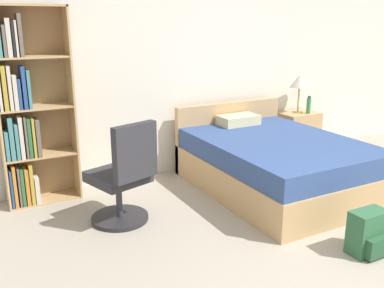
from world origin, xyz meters
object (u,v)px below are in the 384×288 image
object	(u,v)px
bed	(273,163)
office_chair	(124,179)
bookshelf	(26,113)
backpack_green	(369,234)
water_bottle	(309,105)
nightstand	(298,134)
table_lamp	(300,82)

from	to	relation	value
bed	office_chair	size ratio (longest dim) A/B	2.06
bookshelf	office_chair	distance (m)	1.26
bed	office_chair	world-z (taller)	office_chair
bookshelf	backpack_green	world-z (taller)	bookshelf
bookshelf	backpack_green	size ratio (longest dim) A/B	5.41
water_bottle	bed	bearing A→B (deg)	-147.68
bookshelf	nightstand	distance (m)	3.66
backpack_green	bed	bearing A→B (deg)	81.82
water_bottle	table_lamp	bearing A→B (deg)	125.29
office_chair	backpack_green	size ratio (longest dim) A/B	2.70
office_chair	table_lamp	distance (m)	3.11
bookshelf	bed	distance (m)	2.71
office_chair	water_bottle	bearing A→B (deg)	15.05
backpack_green	office_chair	bearing A→B (deg)	136.99
table_lamp	backpack_green	size ratio (longest dim) A/B	1.44
nightstand	water_bottle	xyz separation A→B (m)	(0.07, -0.10, 0.42)
bed	nightstand	size ratio (longest dim) A/B	3.36
nightstand	bed	bearing A→B (deg)	-142.79
office_chair	bed	bearing A→B (deg)	1.55
bed	nightstand	distance (m)	1.41
office_chair	nightstand	bearing A→B (deg)	17.14
bed	water_bottle	distance (m)	1.48
nightstand	table_lamp	world-z (taller)	table_lamp
office_chair	bookshelf	bearing A→B (deg)	126.51
office_chair	table_lamp	world-z (taller)	table_lamp
office_chair	water_bottle	size ratio (longest dim) A/B	4.11
bookshelf	backpack_green	xyz separation A→B (m)	(2.26, -2.39, -0.79)
office_chair	nightstand	size ratio (longest dim) A/B	1.63
bookshelf	office_chair	bearing A→B (deg)	-53.49
nightstand	backpack_green	bearing A→B (deg)	-119.46
office_chair	table_lamp	size ratio (longest dim) A/B	1.87
office_chair	water_bottle	world-z (taller)	office_chair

